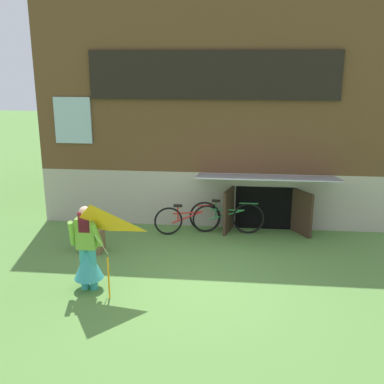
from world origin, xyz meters
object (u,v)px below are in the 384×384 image
object	(u,v)px
bicycle_red	(187,219)
wooden_crate	(92,240)
bicycle_green	(226,217)
person	(88,255)
kite	(92,232)

from	to	relation	value
bicycle_red	wooden_crate	xyz separation A→B (m)	(-1.91, -1.29, -0.10)
bicycle_red	bicycle_green	bearing A→B (deg)	-8.48
bicycle_red	wooden_crate	world-z (taller)	bicycle_red
bicycle_green	bicycle_red	bearing A→B (deg)	-170.98
wooden_crate	bicycle_red	bearing A→B (deg)	34.02
person	kite	distance (m)	0.92
kite	bicycle_red	xyz separation A→B (m)	(1.12, 3.52, -0.96)
person	bicycle_red	distance (m)	3.30
bicycle_green	bicycle_red	world-z (taller)	bicycle_green
kite	wooden_crate	world-z (taller)	kite
person	bicycle_red	world-z (taller)	person
wooden_crate	bicycle_green	bearing A→B (deg)	26.89
person	wooden_crate	xyz separation A→B (m)	(-0.49, 1.67, -0.39)
kite	bicycle_green	size ratio (longest dim) A/B	0.94
person	wooden_crate	distance (m)	1.79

